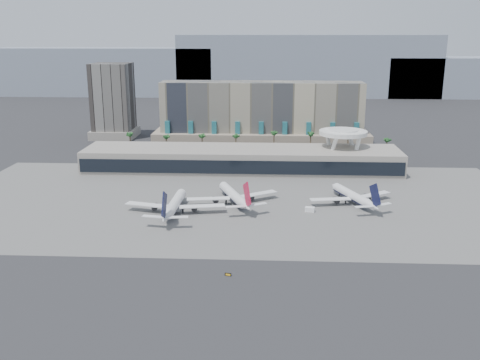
{
  "coord_description": "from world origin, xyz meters",
  "views": [
    {
      "loc": [
        13.19,
        -172.67,
        72.48
      ],
      "look_at": [
        2.64,
        40.0,
        13.6
      ],
      "focal_mm": 40.0,
      "sensor_mm": 36.0,
      "label": 1
    }
  ],
  "objects_px": {
    "airliner_centre": "(234,195)",
    "service_vehicle_b": "(310,209)",
    "airliner_left": "(174,205)",
    "airliner_right": "(353,196)",
    "taxiway_sign": "(228,274)",
    "service_vehicle_a": "(175,209)"
  },
  "relations": [
    {
      "from": "service_vehicle_b",
      "to": "taxiway_sign",
      "type": "distance_m",
      "value": 69.52
    },
    {
      "from": "airliner_right",
      "to": "taxiway_sign",
      "type": "relative_size",
      "value": 18.47
    },
    {
      "from": "airliner_left",
      "to": "service_vehicle_a",
      "type": "bearing_deg",
      "value": 97.1
    },
    {
      "from": "taxiway_sign",
      "to": "airliner_right",
      "type": "bearing_deg",
      "value": 68.23
    },
    {
      "from": "service_vehicle_a",
      "to": "taxiway_sign",
      "type": "bearing_deg",
      "value": -83.66
    },
    {
      "from": "airliner_left",
      "to": "service_vehicle_a",
      "type": "distance_m",
      "value": 3.47
    },
    {
      "from": "service_vehicle_b",
      "to": "taxiway_sign",
      "type": "relative_size",
      "value": 1.89
    },
    {
      "from": "airliner_centre",
      "to": "airliner_right",
      "type": "xyz_separation_m",
      "value": [
        52.12,
        2.34,
        -0.21
      ]
    },
    {
      "from": "service_vehicle_b",
      "to": "airliner_left",
      "type": "bearing_deg",
      "value": -162.12
    },
    {
      "from": "airliner_left",
      "to": "airliner_right",
      "type": "relative_size",
      "value": 1.13
    },
    {
      "from": "service_vehicle_a",
      "to": "airliner_centre",
      "type": "bearing_deg",
      "value": 9.18
    },
    {
      "from": "airliner_left",
      "to": "service_vehicle_b",
      "type": "bearing_deg",
      "value": 6.52
    },
    {
      "from": "service_vehicle_a",
      "to": "service_vehicle_b",
      "type": "height_order",
      "value": "service_vehicle_a"
    },
    {
      "from": "service_vehicle_b",
      "to": "taxiway_sign",
      "type": "xyz_separation_m",
      "value": [
        -29.88,
        -62.76,
        -0.55
      ]
    },
    {
      "from": "airliner_centre",
      "to": "taxiway_sign",
      "type": "relative_size",
      "value": 19.64
    },
    {
      "from": "airliner_right",
      "to": "service_vehicle_a",
      "type": "bearing_deg",
      "value": 169.32
    },
    {
      "from": "airliner_centre",
      "to": "service_vehicle_b",
      "type": "distance_m",
      "value": 33.97
    },
    {
      "from": "airliner_right",
      "to": "service_vehicle_a",
      "type": "xyz_separation_m",
      "value": [
        -76.17,
        -14.45,
        -2.47
      ]
    },
    {
      "from": "service_vehicle_a",
      "to": "service_vehicle_b",
      "type": "bearing_deg",
      "value": -14.93
    },
    {
      "from": "airliner_left",
      "to": "airliner_centre",
      "type": "relative_size",
      "value": 1.07
    },
    {
      "from": "taxiway_sign",
      "to": "airliner_centre",
      "type": "bearing_deg",
      "value": 103.87
    },
    {
      "from": "airliner_right",
      "to": "service_vehicle_b",
      "type": "bearing_deg",
      "value": -170.29
    }
  ]
}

